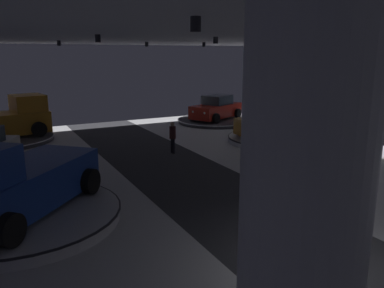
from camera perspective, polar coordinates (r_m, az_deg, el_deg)
ground at (r=9.91m, az=21.20°, el=-17.47°), size 24.00×44.00×0.06m
ceiling_with_spotlights at (r=8.62m, az=24.42°, el=16.51°), size 24.00×44.00×0.39m
column_left at (r=4.46m, az=15.73°, el=-16.08°), size 1.34×1.34×5.50m
column_right at (r=15.26m, az=19.50°, el=4.46°), size 1.55×1.55×5.50m
display_platform_deep_left at (r=24.37m, az=-26.59°, el=0.64°), size 5.86×5.86×0.26m
pickup_truck_deep_left at (r=24.26m, az=-26.11°, el=3.16°), size 5.59×3.42×2.30m
display_platform_mid_left at (r=12.56m, az=-23.68°, el=-9.82°), size 5.68×5.68×0.37m
pickup_truck_mid_left at (r=11.96m, az=-25.13°, el=-5.47°), size 5.16×5.30×2.30m
display_platform_far_right at (r=22.23m, az=12.01°, el=0.74°), size 5.16×5.16×0.30m
display_car_far_right at (r=22.04m, az=12.05°, el=3.02°), size 4.41×2.69×1.71m
display_platform_deep_right at (r=28.01m, az=3.54°, el=3.52°), size 5.53×5.53×0.25m
display_car_deep_right at (r=27.90m, az=3.60°, el=5.30°), size 4.57×3.49×1.71m
visitor_walking_near at (r=19.16m, az=-2.89°, el=1.27°), size 0.32×0.32×1.59m
visitor_walking_far at (r=11.58m, az=20.37°, el=-7.72°), size 0.32×0.32×1.59m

